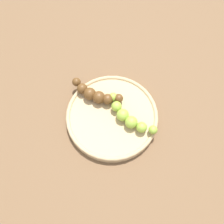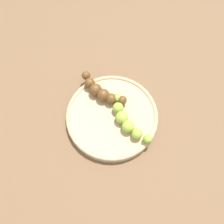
% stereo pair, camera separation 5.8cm
% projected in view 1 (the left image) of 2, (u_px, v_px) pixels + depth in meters
% --- Properties ---
extents(ground_plane, '(2.40, 2.40, 0.00)m').
position_uv_depth(ground_plane, '(112.00, 118.00, 0.61)').
color(ground_plane, brown).
extents(fruit_bowl, '(0.23, 0.23, 0.02)m').
position_uv_depth(fruit_bowl, '(112.00, 116.00, 0.60)').
color(fruit_bowl, tan).
rests_on(fruit_bowl, ground_plane).
extents(banana_green, '(0.13, 0.09, 0.03)m').
position_uv_depth(banana_green, '(128.00, 117.00, 0.57)').
color(banana_green, '#8CAD38').
rests_on(banana_green, fruit_bowl).
extents(banana_overripe, '(0.10, 0.11, 0.03)m').
position_uv_depth(banana_overripe, '(95.00, 94.00, 0.60)').
color(banana_overripe, '#593819').
rests_on(banana_overripe, fruit_bowl).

